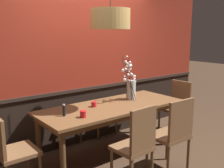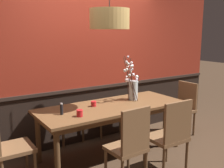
{
  "view_description": "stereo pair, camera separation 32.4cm",
  "coord_description": "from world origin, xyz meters",
  "px_view_note": "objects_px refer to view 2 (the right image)",
  "views": [
    {
      "loc": [
        -2.3,
        -2.9,
        1.79
      ],
      "look_at": [
        0.0,
        0.0,
        1.07
      ],
      "focal_mm": 42.57,
      "sensor_mm": 36.0,
      "label": 1
    },
    {
      "loc": [
        -2.04,
        -3.09,
        1.79
      ],
      "look_at": [
        0.0,
        0.0,
        1.07
      ],
      "focal_mm": 42.57,
      "sensor_mm": 36.0,
      "label": 2
    }
  ],
  "objects_px": {
    "dining_table": "(112,111)",
    "chair_far_side_left": "(66,112)",
    "chair_near_side_right": "(171,134)",
    "chair_head_west_end": "(7,145)",
    "candle_holder_nearer_center": "(94,104)",
    "vase_with_blossoms": "(133,87)",
    "candle_holder_nearer_edge": "(80,113)",
    "chair_near_side_left": "(130,144)",
    "chair_far_side_right": "(103,103)",
    "chair_head_east_end": "(183,106)",
    "pendant_lamp": "(109,19)",
    "condiment_bottle": "(62,109)"
  },
  "relations": [
    {
      "from": "chair_head_west_end",
      "to": "chair_far_side_right",
      "type": "xyz_separation_m",
      "value": [
        1.82,
        0.85,
        0.03
      ]
    },
    {
      "from": "chair_near_side_left",
      "to": "candle_holder_nearer_center",
      "type": "height_order",
      "value": "chair_near_side_left"
    },
    {
      "from": "chair_far_side_left",
      "to": "chair_near_side_right",
      "type": "relative_size",
      "value": 0.89
    },
    {
      "from": "condiment_bottle",
      "to": "chair_near_side_right",
      "type": "bearing_deg",
      "value": -39.12
    },
    {
      "from": "chair_far_side_left",
      "to": "chair_near_side_right",
      "type": "height_order",
      "value": "chair_near_side_right"
    },
    {
      "from": "chair_near_side_left",
      "to": "candle_holder_nearer_center",
      "type": "distance_m",
      "value": 0.99
    },
    {
      "from": "candle_holder_nearer_edge",
      "to": "pendant_lamp",
      "type": "distance_m",
      "value": 1.29
    },
    {
      "from": "chair_near_side_right",
      "to": "chair_head_east_end",
      "type": "distance_m",
      "value": 1.47
    },
    {
      "from": "dining_table",
      "to": "chair_head_west_end",
      "type": "distance_m",
      "value": 1.48
    },
    {
      "from": "chair_head_east_end",
      "to": "pendant_lamp",
      "type": "xyz_separation_m",
      "value": [
        -1.58,
        -0.07,
        1.45
      ]
    },
    {
      "from": "chair_near_side_left",
      "to": "chair_head_east_end",
      "type": "height_order",
      "value": "chair_near_side_left"
    },
    {
      "from": "dining_table",
      "to": "condiment_bottle",
      "type": "height_order",
      "value": "condiment_bottle"
    },
    {
      "from": "chair_near_side_right",
      "to": "vase_with_blossoms",
      "type": "distance_m",
      "value": 1.07
    },
    {
      "from": "chair_near_side_right",
      "to": "chair_head_east_end",
      "type": "xyz_separation_m",
      "value": [
        1.18,
        0.87,
        -0.03
      ]
    },
    {
      "from": "chair_far_side_left",
      "to": "chair_far_side_right",
      "type": "xyz_separation_m",
      "value": [
        0.71,
        -0.0,
        0.05
      ]
    },
    {
      "from": "chair_near_side_left",
      "to": "chair_head_east_end",
      "type": "distance_m",
      "value": 2.0
    },
    {
      "from": "chair_head_east_end",
      "to": "candle_holder_nearer_center",
      "type": "height_order",
      "value": "chair_head_east_end"
    },
    {
      "from": "dining_table",
      "to": "vase_with_blossoms",
      "type": "relative_size",
      "value": 3.08
    },
    {
      "from": "chair_far_side_right",
      "to": "pendant_lamp",
      "type": "bearing_deg",
      "value": -115.88
    },
    {
      "from": "chair_near_side_right",
      "to": "chair_near_side_left",
      "type": "height_order",
      "value": "chair_near_side_left"
    },
    {
      "from": "chair_near_side_right",
      "to": "chair_far_side_left",
      "type": "bearing_deg",
      "value": 111.03
    },
    {
      "from": "chair_head_west_end",
      "to": "pendant_lamp",
      "type": "bearing_deg",
      "value": -2.53
    },
    {
      "from": "pendant_lamp",
      "to": "vase_with_blossoms",
      "type": "bearing_deg",
      "value": 17.83
    },
    {
      "from": "condiment_bottle",
      "to": "dining_table",
      "type": "bearing_deg",
      "value": 0.46
    },
    {
      "from": "vase_with_blossoms",
      "to": "candle_holder_nearer_edge",
      "type": "xyz_separation_m",
      "value": [
        -1.07,
        -0.3,
        -0.16
      ]
    },
    {
      "from": "chair_near_side_right",
      "to": "candle_holder_nearer_center",
      "type": "relative_size",
      "value": 12.4
    },
    {
      "from": "chair_head_west_end",
      "to": "pendant_lamp",
      "type": "height_order",
      "value": "pendant_lamp"
    },
    {
      "from": "chair_far_side_left",
      "to": "pendant_lamp",
      "type": "bearing_deg",
      "value": -73.59
    },
    {
      "from": "candle_holder_nearer_edge",
      "to": "chair_near_side_left",
      "type": "bearing_deg",
      "value": -65.65
    },
    {
      "from": "chair_near_side_right",
      "to": "chair_near_side_left",
      "type": "relative_size",
      "value": 0.99
    },
    {
      "from": "chair_far_side_right",
      "to": "vase_with_blossoms",
      "type": "xyz_separation_m",
      "value": [
        0.1,
        -0.74,
        0.4
      ]
    },
    {
      "from": "dining_table",
      "to": "vase_with_blossoms",
      "type": "height_order",
      "value": "vase_with_blossoms"
    },
    {
      "from": "chair_head_west_end",
      "to": "candle_holder_nearer_center",
      "type": "bearing_deg",
      "value": 5.71
    },
    {
      "from": "candle_holder_nearer_edge",
      "to": "candle_holder_nearer_center",
      "type": "bearing_deg",
      "value": 39.31
    },
    {
      "from": "chair_head_west_end",
      "to": "chair_near_side_right",
      "type": "bearing_deg",
      "value": -26.03
    },
    {
      "from": "chair_head_east_end",
      "to": "candle_holder_nearer_center",
      "type": "relative_size",
      "value": 11.67
    },
    {
      "from": "condiment_bottle",
      "to": "vase_with_blossoms",
      "type": "bearing_deg",
      "value": 4.7
    },
    {
      "from": "chair_head_east_end",
      "to": "condiment_bottle",
      "type": "height_order",
      "value": "chair_head_east_end"
    },
    {
      "from": "candle_holder_nearer_center",
      "to": "condiment_bottle",
      "type": "bearing_deg",
      "value": -168.38
    },
    {
      "from": "chair_far_side_right",
      "to": "candle_holder_nearer_center",
      "type": "xyz_separation_m",
      "value": [
        -0.6,
        -0.73,
        0.24
      ]
    },
    {
      "from": "condiment_bottle",
      "to": "pendant_lamp",
      "type": "relative_size",
      "value": 0.16
    },
    {
      "from": "chair_head_east_end",
      "to": "chair_far_side_right",
      "type": "relative_size",
      "value": 0.94
    },
    {
      "from": "vase_with_blossoms",
      "to": "candle_holder_nearer_edge",
      "type": "distance_m",
      "value": 1.12
    },
    {
      "from": "dining_table",
      "to": "chair_far_side_left",
      "type": "xyz_separation_m",
      "value": [
        -0.36,
        0.83,
        -0.17
      ]
    },
    {
      "from": "dining_table",
      "to": "chair_head_east_end",
      "type": "relative_size",
      "value": 2.34
    },
    {
      "from": "chair_far_side_right",
      "to": "candle_holder_nearer_edge",
      "type": "distance_m",
      "value": 1.44
    },
    {
      "from": "chair_head_west_end",
      "to": "candle_holder_nearer_center",
      "type": "distance_m",
      "value": 1.26
    },
    {
      "from": "chair_near_side_left",
      "to": "candle_holder_nearer_edge",
      "type": "bearing_deg",
      "value": 114.35
    },
    {
      "from": "chair_head_west_end",
      "to": "chair_far_side_right",
      "type": "height_order",
      "value": "chair_far_side_right"
    },
    {
      "from": "chair_far_side_right",
      "to": "chair_near_side_right",
      "type": "bearing_deg",
      "value": -91.74
    }
  ]
}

